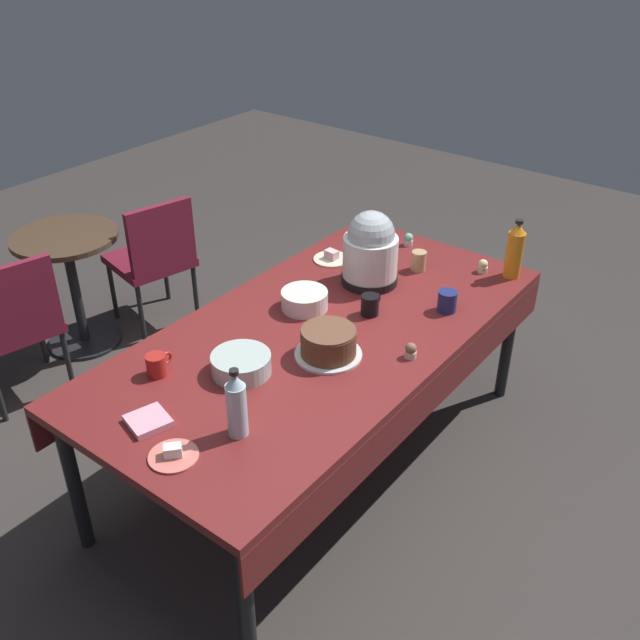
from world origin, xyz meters
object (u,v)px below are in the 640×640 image
object	(u,v)px
dessert_plate_cream	(332,258)
coffee_mug_black	(370,305)
dessert_plate_teal	(365,242)
soda_bottle_orange_juice	(515,251)
slow_cooker	(370,250)
soda_bottle_water	(236,405)
coffee_mug_red	(157,365)
coffee_mug_tan	(419,260)
potluck_table	(320,342)
maroon_chair_left	(13,320)
cupcake_mint	(483,266)
frosted_layer_cake	(328,343)
coffee_mug_navy	(447,301)
ceramic_snack_bowl	(304,300)
glass_salad_bowl	(241,364)
cupcake_rose	(411,351)
dessert_plate_coral	(173,454)
maroon_chair_right	(154,255)
cupcake_cocoa	(408,240)
round_cafe_table	(71,270)

from	to	relation	value
dessert_plate_cream	coffee_mug_black	xyz separation A→B (m)	(-0.33, -0.46, 0.04)
dessert_plate_teal	coffee_mug_black	xyz separation A→B (m)	(-0.58, -0.43, 0.03)
dessert_plate_teal	soda_bottle_orange_juice	bearing A→B (deg)	-79.17
slow_cooker	soda_bottle_water	size ratio (longest dim) A/B	1.33
coffee_mug_red	coffee_mug_tan	world-z (taller)	coffee_mug_tan
coffee_mug_tan	potluck_table	bearing A→B (deg)	176.48
potluck_table	maroon_chair_left	size ratio (longest dim) A/B	2.59
potluck_table	coffee_mug_tan	bearing A→B (deg)	-3.52
potluck_table	cupcake_mint	world-z (taller)	cupcake_mint
frosted_layer_cake	coffee_mug_navy	xyz separation A→B (m)	(0.62, -0.21, -0.01)
maroon_chair_left	slow_cooker	bearing A→B (deg)	-54.62
maroon_chair_left	soda_bottle_water	bearing A→B (deg)	-95.00
ceramic_snack_bowl	cupcake_mint	distance (m)	0.95
potluck_table	soda_bottle_water	world-z (taller)	soda_bottle_water
glass_salad_bowl	cupcake_rose	distance (m)	0.69
soda_bottle_water	dessert_plate_coral	bearing A→B (deg)	158.07
dessert_plate_coral	maroon_chair_right	distance (m)	2.14
glass_salad_bowl	dessert_plate_teal	distance (m)	1.30
dessert_plate_coral	soda_bottle_orange_juice	xyz separation A→B (m)	(1.92, -0.35, 0.13)
ceramic_snack_bowl	glass_salad_bowl	bearing A→B (deg)	-168.10
cupcake_mint	cupcake_cocoa	distance (m)	0.46
cupcake_cocoa	coffee_mug_black	distance (m)	0.76
coffee_mug_navy	coffee_mug_black	distance (m)	0.35
maroon_chair_right	round_cafe_table	size ratio (longest dim) A/B	1.18
slow_cooker	coffee_mug_navy	distance (m)	0.45
cupcake_mint	cupcake_cocoa	world-z (taller)	same
dessert_plate_coral	maroon_chair_left	xyz separation A→B (m)	(0.38, 1.66, -0.27)
cupcake_cocoa	coffee_mug_navy	world-z (taller)	coffee_mug_navy
dessert_plate_cream	soda_bottle_orange_juice	world-z (taller)	soda_bottle_orange_juice
potluck_table	soda_bottle_water	xyz separation A→B (m)	(-0.72, -0.19, 0.19)
ceramic_snack_bowl	cupcake_mint	world-z (taller)	ceramic_snack_bowl
dessert_plate_coral	dessert_plate_teal	size ratio (longest dim) A/B	1.00
potluck_table	coffee_mug_black	bearing A→B (deg)	-21.53
slow_cooker	soda_bottle_water	distance (m)	1.24
coffee_mug_black	coffee_mug_red	bearing A→B (deg)	155.63
maroon_chair_left	maroon_chair_right	distance (m)	0.95
dessert_plate_cream	coffee_mug_navy	distance (m)	0.73
cupcake_cocoa	coffee_mug_red	size ratio (longest dim) A/B	0.56
glass_salad_bowl	frosted_layer_cake	bearing A→B (deg)	-33.68
cupcake_rose	coffee_mug_navy	bearing A→B (deg)	8.87
soda_bottle_water	maroon_chair_right	distance (m)	2.11
slow_cooker	ceramic_snack_bowl	bearing A→B (deg)	166.23
potluck_table	round_cafe_table	bearing A→B (deg)	91.60
dessert_plate_teal	coffee_mug_black	distance (m)	0.72
dessert_plate_cream	glass_salad_bowl	bearing A→B (deg)	-162.98
soda_bottle_orange_juice	soda_bottle_water	bearing A→B (deg)	171.35
dessert_plate_cream	dessert_plate_coral	xyz separation A→B (m)	(-1.52, -0.46, -0.00)
round_cafe_table	ceramic_snack_bowl	bearing A→B (deg)	-84.54
glass_salad_bowl	cupcake_mint	bearing A→B (deg)	-15.08
dessert_plate_teal	slow_cooker	bearing A→B (deg)	-142.66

